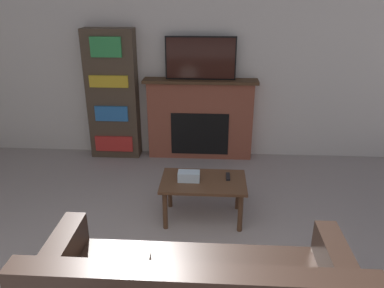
# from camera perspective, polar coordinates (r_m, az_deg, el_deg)

# --- Properties ---
(wall_back) EXTENTS (6.97, 0.06, 2.70)m
(wall_back) POSITION_cam_1_polar(r_m,az_deg,el_deg) (5.23, -0.06, 12.54)
(wall_back) COLOR silver
(wall_back) RESTS_ON ground_plane
(fireplace) EXTENTS (1.56, 0.28, 1.13)m
(fireplace) POSITION_cam_1_polar(r_m,az_deg,el_deg) (5.28, 1.25, 3.88)
(fireplace) COLOR brown
(fireplace) RESTS_ON ground_plane
(tv) EXTENTS (0.94, 0.03, 0.57)m
(tv) POSITION_cam_1_polar(r_m,az_deg,el_deg) (5.05, 1.32, 12.93)
(tv) COLOR black
(tv) RESTS_ON fireplace
(coffee_table) EXTENTS (0.87, 0.54, 0.45)m
(coffee_table) POSITION_cam_1_polar(r_m,az_deg,el_deg) (3.87, 1.74, -6.44)
(coffee_table) COLOR brown
(coffee_table) RESTS_ON ground_plane
(tissue_box) EXTENTS (0.22, 0.12, 0.10)m
(tissue_box) POSITION_cam_1_polar(r_m,az_deg,el_deg) (3.81, -0.49, -4.93)
(tissue_box) COLOR silver
(tissue_box) RESTS_ON coffee_table
(remote_control) EXTENTS (0.04, 0.15, 0.02)m
(remote_control) POSITION_cam_1_polar(r_m,az_deg,el_deg) (3.91, 5.50, -4.94)
(remote_control) COLOR black
(remote_control) RESTS_ON coffee_table
(bookshelf) EXTENTS (0.69, 0.29, 1.79)m
(bookshelf) POSITION_cam_1_polar(r_m,az_deg,el_deg) (5.35, -11.99, 7.28)
(bookshelf) COLOR #4C3D2D
(bookshelf) RESTS_ON ground_plane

